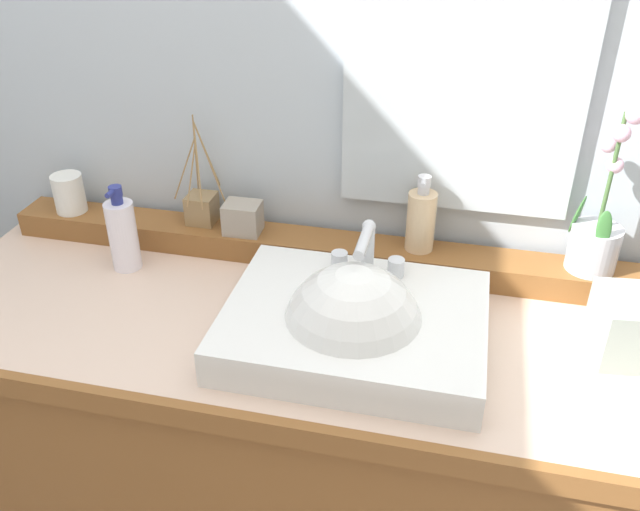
{
  "coord_description": "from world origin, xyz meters",
  "views": [
    {
      "loc": [
        0.28,
        -1.01,
        1.64
      ],
      "look_at": [
        0.05,
        -0.01,
        1.02
      ],
      "focal_mm": 37.69,
      "sensor_mm": 36.0,
      "label": 1
    }
  ],
  "objects_px": {
    "reed_diffuser": "(202,207)",
    "tissue_box": "(634,327)",
    "sink_basin": "(353,329)",
    "lotion_bottle": "(123,234)",
    "potted_plant": "(597,233)",
    "tumbler_cup": "(69,193)",
    "soap_dispenser": "(421,219)",
    "trinket_box": "(243,218)"
  },
  "relations": [
    {
      "from": "reed_diffuser",
      "to": "sink_basin",
      "type": "bearing_deg",
      "value": -35.78
    },
    {
      "from": "trinket_box",
      "to": "tissue_box",
      "type": "bearing_deg",
      "value": -14.28
    },
    {
      "from": "potted_plant",
      "to": "reed_diffuser",
      "type": "bearing_deg",
      "value": 179.2
    },
    {
      "from": "reed_diffuser",
      "to": "lotion_bottle",
      "type": "height_order",
      "value": "reed_diffuser"
    },
    {
      "from": "sink_basin",
      "to": "trinket_box",
      "type": "xyz_separation_m",
      "value": [
        -0.29,
        0.26,
        0.05
      ]
    },
    {
      "from": "sink_basin",
      "to": "soap_dispenser",
      "type": "xyz_separation_m",
      "value": [
        0.09,
        0.28,
        0.09
      ]
    },
    {
      "from": "tumbler_cup",
      "to": "tissue_box",
      "type": "height_order",
      "value": "tumbler_cup"
    },
    {
      "from": "sink_basin",
      "to": "tissue_box",
      "type": "xyz_separation_m",
      "value": [
        0.48,
        0.09,
        0.02
      ]
    },
    {
      "from": "trinket_box",
      "to": "potted_plant",
      "type": "bearing_deg",
      "value": -0.52
    },
    {
      "from": "sink_basin",
      "to": "tissue_box",
      "type": "distance_m",
      "value": 0.49
    },
    {
      "from": "sink_basin",
      "to": "potted_plant",
      "type": "height_order",
      "value": "potted_plant"
    },
    {
      "from": "sink_basin",
      "to": "tumbler_cup",
      "type": "xyz_separation_m",
      "value": [
        -0.71,
        0.27,
        0.06
      ]
    },
    {
      "from": "lotion_bottle",
      "to": "tumbler_cup",
      "type": "bearing_deg",
      "value": 148.63
    },
    {
      "from": "reed_diffuser",
      "to": "trinket_box",
      "type": "relative_size",
      "value": 3.18
    },
    {
      "from": "sink_basin",
      "to": "soap_dispenser",
      "type": "bearing_deg",
      "value": 72.8
    },
    {
      "from": "reed_diffuser",
      "to": "trinket_box",
      "type": "xyz_separation_m",
      "value": [
        0.1,
        -0.02,
        -0.0
      ]
    },
    {
      "from": "lotion_bottle",
      "to": "tissue_box",
      "type": "relative_size",
      "value": 1.46
    },
    {
      "from": "soap_dispenser",
      "to": "tumbler_cup",
      "type": "height_order",
      "value": "soap_dispenser"
    },
    {
      "from": "potted_plant",
      "to": "tumbler_cup",
      "type": "height_order",
      "value": "potted_plant"
    },
    {
      "from": "lotion_bottle",
      "to": "tissue_box",
      "type": "distance_m",
      "value": 1.0
    },
    {
      "from": "lotion_bottle",
      "to": "trinket_box",
      "type": "bearing_deg",
      "value": 26.01
    },
    {
      "from": "sink_basin",
      "to": "potted_plant",
      "type": "bearing_deg",
      "value": 32.97
    },
    {
      "from": "potted_plant",
      "to": "lotion_bottle",
      "type": "bearing_deg",
      "value": -172.55
    },
    {
      "from": "tumbler_cup",
      "to": "lotion_bottle",
      "type": "bearing_deg",
      "value": -31.37
    },
    {
      "from": "tumbler_cup",
      "to": "trinket_box",
      "type": "xyz_separation_m",
      "value": [
        0.42,
        -0.01,
        -0.01
      ]
    },
    {
      "from": "soap_dispenser",
      "to": "lotion_bottle",
      "type": "distance_m",
      "value": 0.62
    },
    {
      "from": "soap_dispenser",
      "to": "reed_diffuser",
      "type": "height_order",
      "value": "reed_diffuser"
    },
    {
      "from": "sink_basin",
      "to": "trinket_box",
      "type": "bearing_deg",
      "value": 138.3
    },
    {
      "from": "potted_plant",
      "to": "trinket_box",
      "type": "xyz_separation_m",
      "value": [
        -0.72,
        -0.01,
        -0.05
      ]
    },
    {
      "from": "potted_plant",
      "to": "reed_diffuser",
      "type": "height_order",
      "value": "potted_plant"
    },
    {
      "from": "lotion_bottle",
      "to": "potted_plant",
      "type": "bearing_deg",
      "value": 7.45
    },
    {
      "from": "lotion_bottle",
      "to": "tissue_box",
      "type": "height_order",
      "value": "lotion_bottle"
    },
    {
      "from": "potted_plant",
      "to": "lotion_bottle",
      "type": "xyz_separation_m",
      "value": [
        -0.95,
        -0.12,
        -0.05
      ]
    },
    {
      "from": "reed_diffuser",
      "to": "soap_dispenser",
      "type": "bearing_deg",
      "value": -1.09
    },
    {
      "from": "soap_dispenser",
      "to": "lotion_bottle",
      "type": "bearing_deg",
      "value": -168.28
    },
    {
      "from": "potted_plant",
      "to": "lotion_bottle",
      "type": "distance_m",
      "value": 0.96
    },
    {
      "from": "soap_dispenser",
      "to": "trinket_box",
      "type": "xyz_separation_m",
      "value": [
        -0.38,
        -0.02,
        -0.03
      ]
    },
    {
      "from": "reed_diffuser",
      "to": "tissue_box",
      "type": "bearing_deg",
      "value": -12.79
    },
    {
      "from": "potted_plant",
      "to": "soap_dispenser",
      "type": "distance_m",
      "value": 0.34
    },
    {
      "from": "soap_dispenser",
      "to": "tissue_box",
      "type": "bearing_deg",
      "value": -25.73
    },
    {
      "from": "lotion_bottle",
      "to": "sink_basin",
      "type": "bearing_deg",
      "value": -16.19
    },
    {
      "from": "sink_basin",
      "to": "lotion_bottle",
      "type": "bearing_deg",
      "value": 163.81
    }
  ]
}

